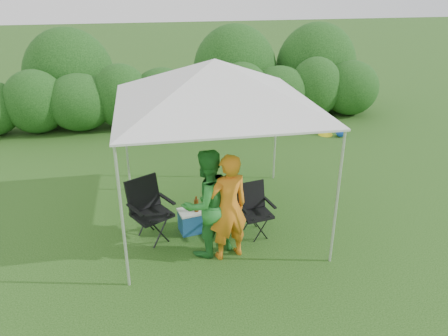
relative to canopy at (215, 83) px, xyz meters
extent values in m
plane|color=#305D1D|center=(0.00, -0.50, -2.46)|extent=(70.00, 70.00, 0.00)
ellipsoid|color=#22541A|center=(-3.96, 5.50, -1.60)|extent=(1.65, 1.40, 1.73)
cylinder|color=#382616|center=(-3.96, 5.50, -2.31)|extent=(0.12, 0.12, 0.30)
ellipsoid|color=#22541A|center=(-2.83, 5.50, -1.67)|extent=(1.80, 1.53, 1.57)
cylinder|color=#382616|center=(-2.83, 5.50, -2.31)|extent=(0.12, 0.12, 0.30)
ellipsoid|color=#22541A|center=(-1.70, 5.50, -1.56)|extent=(1.58, 1.34, 1.80)
cylinder|color=#382616|center=(-1.70, 5.50, -2.31)|extent=(0.12, 0.12, 0.30)
ellipsoid|color=#22541A|center=(-0.57, 5.50, -1.64)|extent=(1.73, 1.47, 1.65)
cylinder|color=#382616|center=(-0.57, 5.50, -2.31)|extent=(0.12, 0.12, 0.30)
ellipsoid|color=#22541A|center=(0.57, 5.50, -1.71)|extent=(1.50, 1.28, 1.50)
cylinder|color=#382616|center=(0.57, 5.50, -2.31)|extent=(0.12, 0.12, 0.30)
ellipsoid|color=#22541A|center=(1.70, 5.50, -1.60)|extent=(1.65, 1.40, 1.73)
cylinder|color=#382616|center=(1.70, 5.50, -2.31)|extent=(0.12, 0.12, 0.30)
ellipsoid|color=#22541A|center=(2.83, 5.50, -1.67)|extent=(1.80, 1.53, 1.57)
cylinder|color=#382616|center=(2.83, 5.50, -2.31)|extent=(0.12, 0.12, 0.30)
ellipsoid|color=#22541A|center=(3.96, 5.50, -1.56)|extent=(1.57, 1.34, 1.80)
cylinder|color=#382616|center=(3.96, 5.50, -2.31)|extent=(0.12, 0.12, 0.30)
ellipsoid|color=#22541A|center=(5.09, 5.50, -1.64)|extent=(1.72, 1.47, 1.65)
cylinder|color=#382616|center=(5.09, 5.50, -2.31)|extent=(0.12, 0.12, 0.30)
cylinder|color=silver|center=(-1.50, -1.50, -1.41)|extent=(0.04, 0.04, 2.10)
cylinder|color=silver|center=(1.50, -1.50, -1.41)|extent=(0.04, 0.04, 2.10)
cylinder|color=silver|center=(-1.50, 1.50, -1.41)|extent=(0.04, 0.04, 2.10)
cylinder|color=silver|center=(1.50, 1.50, -1.41)|extent=(0.04, 0.04, 2.10)
cube|color=white|center=(0.00, 0.00, -0.35)|extent=(3.10, 3.10, 0.03)
pyramid|color=white|center=(0.00, 0.00, 0.02)|extent=(3.10, 3.10, 0.70)
cube|color=black|center=(0.57, -0.56, -2.08)|extent=(0.55, 0.52, 0.05)
cube|color=black|center=(0.53, -0.37, -1.82)|extent=(0.49, 0.22, 0.46)
cube|color=black|center=(0.33, -0.61, -1.91)|extent=(0.12, 0.40, 0.03)
cube|color=black|center=(0.81, -0.52, -1.91)|extent=(0.12, 0.40, 0.03)
cylinder|color=black|center=(0.41, -0.80, -2.27)|extent=(0.02, 0.02, 0.38)
cylinder|color=black|center=(0.81, -0.72, -2.27)|extent=(0.02, 0.02, 0.38)
cylinder|color=black|center=(0.33, -0.41, -2.27)|extent=(0.02, 0.02, 0.38)
cylinder|color=black|center=(0.73, -0.33, -2.27)|extent=(0.02, 0.02, 0.38)
cube|color=black|center=(-1.11, -0.38, -2.01)|extent=(0.74, 0.72, 0.05)
cube|color=black|center=(-1.23, -0.17, -1.71)|extent=(0.56, 0.41, 0.53)
cube|color=black|center=(-1.37, -0.52, -1.82)|extent=(0.28, 0.44, 0.03)
cube|color=black|center=(-0.86, -0.24, -1.82)|extent=(0.28, 0.44, 0.03)
cylinder|color=black|center=(-1.21, -0.70, -2.24)|extent=(0.03, 0.03, 0.45)
cylinder|color=black|center=(-0.79, -0.47, -2.24)|extent=(0.03, 0.03, 0.45)
cylinder|color=black|center=(-1.43, -0.29, -2.24)|extent=(0.03, 0.03, 0.45)
cylinder|color=black|center=(-1.02, -0.06, -2.24)|extent=(0.03, 0.03, 0.45)
imported|color=orange|center=(0.00, -1.07, -1.61)|extent=(0.70, 0.56, 1.70)
imported|color=#2C8733|center=(-0.29, -0.90, -1.61)|extent=(1.03, 0.94, 1.71)
cube|color=#1E528D|center=(-0.44, -0.26, -2.28)|extent=(0.50, 0.40, 0.36)
cube|color=silver|center=(-0.44, -0.26, -2.08)|extent=(0.52, 0.42, 0.03)
cylinder|color=#592D0C|center=(-0.38, -0.30, -1.93)|extent=(0.07, 0.07, 0.28)
cone|color=yellow|center=(3.68, 3.86, -2.30)|extent=(0.39, 0.39, 0.33)
sphere|color=blue|center=(4.01, 3.64, -2.33)|extent=(0.26, 0.26, 0.26)
camera|label=1|loc=(-1.11, -6.60, 1.55)|focal=35.00mm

